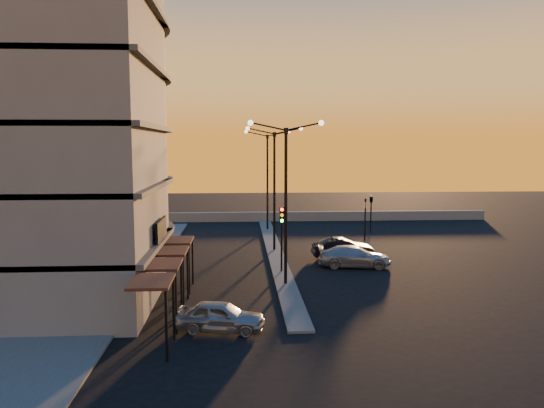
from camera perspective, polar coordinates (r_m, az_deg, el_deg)
The scene contains 14 objects.
ground at distance 31.17m, azimuth 1.47°, elevation -8.72°, with size 120.00×120.00×0.00m, color black.
sidewalk_west at distance 35.80m, azimuth -16.23°, elevation -6.89°, with size 5.00×40.00×0.12m, color #535350.
median at distance 40.87m, azimuth 0.25°, elevation -4.99°, with size 1.20×36.00×0.12m, color #535350.
parapet at distance 56.69m, azimuth 1.21°, elevation -1.35°, with size 44.00×0.50×1.00m, color slate.
building at distance 32.32m, azimuth -24.70°, elevation 12.54°, with size 14.35×17.08×25.00m.
streetlamp_near at distance 30.21m, azimuth 1.50°, elevation 1.58°, with size 4.32×0.32×9.51m.
streetlamp_mid at distance 40.15m, azimuth 0.25°, elevation 2.77°, with size 4.32×0.32×9.51m.
streetlamp_far at distance 50.12m, azimuth -0.50°, elevation 3.49°, with size 4.32×0.32×9.51m.
traffic_light_main at distance 33.37m, azimuth 1.05°, elevation -2.64°, with size 0.28×0.44×4.25m.
signal_east_a at distance 45.67m, azimuth 9.99°, elevation -1.51°, with size 0.13×0.16×3.60m.
signal_east_b at distance 49.75m, azimuth 10.62°, elevation 0.47°, with size 0.42×1.99×3.60m.
car_hatchback at distance 23.78m, azimuth -5.56°, elevation -11.92°, with size 1.56×3.88×1.32m, color gray.
car_sedan at distance 38.49m, azimuth 7.61°, elevation -4.75°, with size 1.54×4.40×1.45m, color black.
car_wagon at distance 35.95m, azimuth 8.88°, elevation -5.61°, with size 1.96×4.82×1.40m, color #9EA1A5.
Camera 1 is at (-2.63, -29.99, 8.11)m, focal length 35.00 mm.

